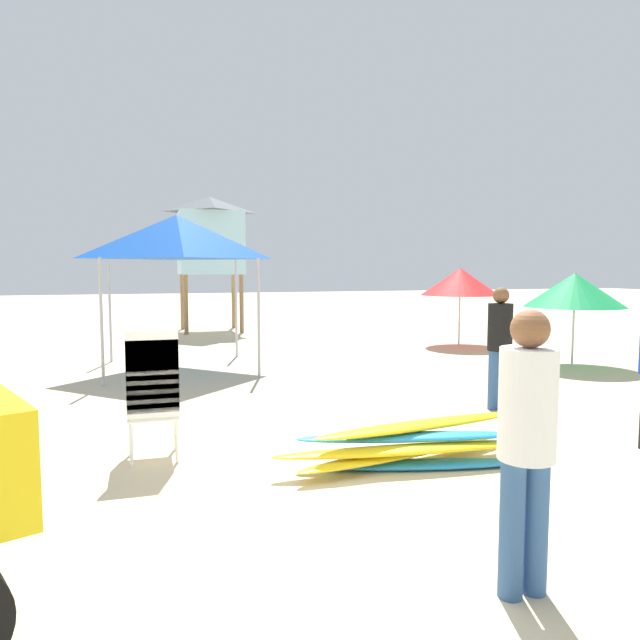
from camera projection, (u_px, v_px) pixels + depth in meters
name	position (u px, v px, depth m)	size (l,w,h in m)	color
ground	(348.00, 525.00, 4.26)	(80.00, 80.00, 0.00)	beige
stacked_plastic_chairs	(153.00, 385.00, 5.61)	(0.48, 0.48, 1.29)	white
surfboard_pile	(414.00, 445.00, 5.52)	(2.63, 0.93, 0.40)	#268CCC
lifeguard_near_left	(500.00, 340.00, 7.69)	(0.32, 0.32, 1.62)	#33598C
lifeguard_near_right	(527.00, 434.00, 3.27)	(0.32, 0.32, 1.64)	#33598C
popup_canopy	(177.00, 237.00, 10.61)	(2.56, 2.56, 2.83)	#B2B2B7
lifeguard_tower	(210.00, 235.00, 17.12)	(1.98, 1.98, 3.94)	olive
beach_umbrella_left	(460.00, 282.00, 14.04)	(1.87, 1.87, 1.87)	beige
beach_umbrella_far	(575.00, 290.00, 11.06)	(1.85, 1.85, 1.78)	beige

